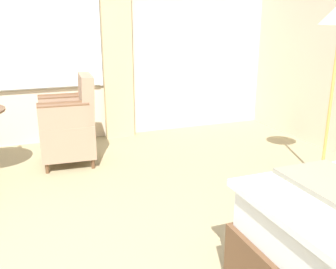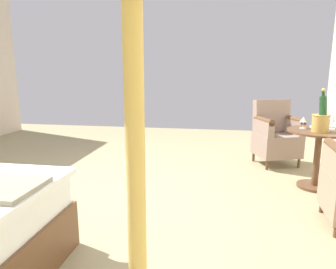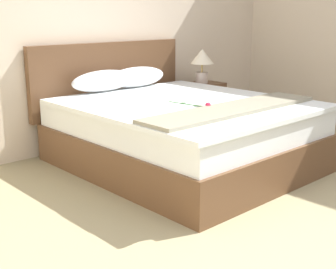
% 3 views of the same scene
% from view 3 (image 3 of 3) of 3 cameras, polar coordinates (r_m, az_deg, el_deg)
% --- Properties ---
extents(wall_headboard_side, '(6.60, 0.12, 2.97)m').
position_cam_3_polar(wall_headboard_side, '(4.76, -15.55, 15.23)').
color(wall_headboard_side, beige).
rests_on(wall_headboard_side, ground).
extents(bed, '(1.88, 2.24, 1.09)m').
position_cam_3_polar(bed, '(4.36, 1.11, 0.63)').
color(bed, brown).
rests_on(bed, ground).
extents(nightstand, '(0.51, 0.37, 0.59)m').
position_cam_3_polar(nightstand, '(5.60, 4.07, 3.31)').
color(nightstand, brown).
rests_on(nightstand, ground).
extents(bedside_lamp, '(0.27, 0.27, 0.40)m').
position_cam_3_polar(bedside_lamp, '(5.52, 4.18, 9.03)').
color(bedside_lamp, '#BFAEA3').
rests_on(bedside_lamp, nightstand).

